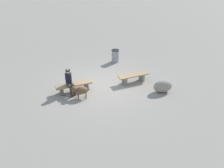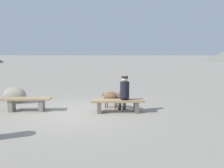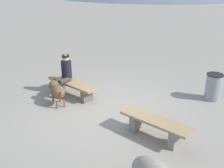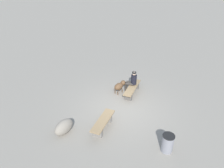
{
  "view_description": "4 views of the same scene",
  "coord_description": "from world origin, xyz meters",
  "px_view_note": "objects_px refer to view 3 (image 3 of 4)",
  "views": [
    {
      "loc": [
        3.04,
        10.08,
        6.03
      ],
      "look_at": [
        -0.01,
        1.52,
        0.89
      ],
      "focal_mm": 37.44,
      "sensor_mm": 36.0,
      "label": 1
    },
    {
      "loc": [
        1.46,
        -8.28,
        2.07
      ],
      "look_at": [
        1.24,
        2.16,
        0.7
      ],
      "focal_mm": 40.89,
      "sensor_mm": 36.0,
      "label": 2
    },
    {
      "loc": [
        -4.55,
        4.58,
        3.4
      ],
      "look_at": [
        0.38,
        -0.48,
        0.51
      ],
      "focal_mm": 42.79,
      "sensor_mm": 36.0,
      "label": 3
    },
    {
      "loc": [
        -8.01,
        -3.28,
        6.69
      ],
      "look_at": [
        1.21,
        1.19,
        0.48
      ],
      "focal_mm": 35.12,
      "sensor_mm": 36.0,
      "label": 4
    }
  ],
  "objects_px": {
    "bench_left": "(155,125)",
    "seated_person": "(65,73)",
    "bench_right": "(72,86)",
    "trash_bin": "(213,87)",
    "dog": "(57,90)"
  },
  "relations": [
    {
      "from": "seated_person",
      "to": "trash_bin",
      "type": "xyz_separation_m",
      "value": [
        -3.37,
        -2.8,
        -0.31
      ]
    },
    {
      "from": "bench_right",
      "to": "dog",
      "type": "bearing_deg",
      "value": 100.74
    },
    {
      "from": "bench_right",
      "to": "dog",
      "type": "xyz_separation_m",
      "value": [
        -0.17,
        0.67,
        0.11
      ]
    },
    {
      "from": "bench_left",
      "to": "dog",
      "type": "xyz_separation_m",
      "value": [
        2.97,
        0.54,
        0.11
      ]
    },
    {
      "from": "dog",
      "to": "bench_left",
      "type": "bearing_deg",
      "value": -152.63
    },
    {
      "from": "bench_right",
      "to": "bench_left",
      "type": "bearing_deg",
      "value": 174.31
    },
    {
      "from": "dog",
      "to": "trash_bin",
      "type": "relative_size",
      "value": 1.08
    },
    {
      "from": "seated_person",
      "to": "bench_right",
      "type": "bearing_deg",
      "value": -164.32
    },
    {
      "from": "bench_left",
      "to": "dog",
      "type": "bearing_deg",
      "value": 6.92
    },
    {
      "from": "seated_person",
      "to": "dog",
      "type": "distance_m",
      "value": 0.73
    },
    {
      "from": "bench_right",
      "to": "trash_bin",
      "type": "distance_m",
      "value": 4.15
    },
    {
      "from": "bench_left",
      "to": "trash_bin",
      "type": "relative_size",
      "value": 2.13
    },
    {
      "from": "trash_bin",
      "to": "bench_left",
      "type": "bearing_deg",
      "value": 89.47
    },
    {
      "from": "bench_left",
      "to": "seated_person",
      "type": "distance_m",
      "value": 3.36
    },
    {
      "from": "bench_left",
      "to": "seated_person",
      "type": "relative_size",
      "value": 1.35
    }
  ]
}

